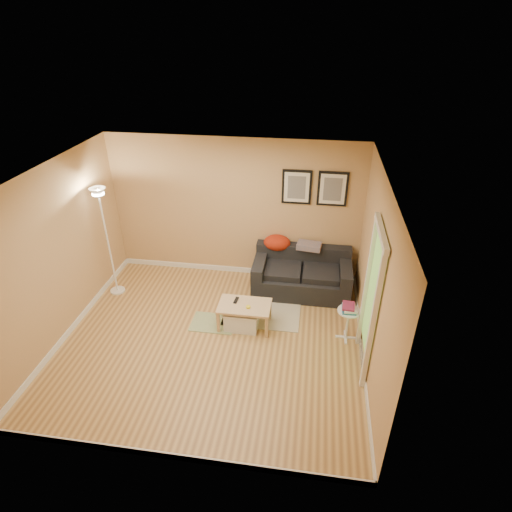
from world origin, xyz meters
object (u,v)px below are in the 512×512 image
at_px(sofa, 302,273).
at_px(coffee_table, 245,315).
at_px(side_table, 347,324).
at_px(book_stack, 349,308).
at_px(storage_bin, 242,319).
at_px(floor_lamp, 109,246).

xyz_separation_m(sofa, coffee_table, (-0.84, -1.12, -0.17)).
xyz_separation_m(sofa, side_table, (0.75, -1.18, -0.11)).
bearing_deg(sofa, book_stack, -57.42).
xyz_separation_m(side_table, book_stack, (-0.01, 0.01, 0.31)).
distance_m(sofa, side_table, 1.40).
bearing_deg(sofa, storage_bin, -127.25).
xyz_separation_m(coffee_table, storage_bin, (-0.04, -0.04, -0.04)).
bearing_deg(floor_lamp, book_stack, -9.31).
height_order(storage_bin, book_stack, book_stack).
bearing_deg(storage_bin, side_table, -0.92).
bearing_deg(coffee_table, sofa, 48.87).
distance_m(side_table, book_stack, 0.31).
xyz_separation_m(sofa, storage_bin, (-0.88, -1.15, -0.21)).
bearing_deg(floor_lamp, storage_bin, -15.11).
bearing_deg(storage_bin, sofa, 52.75).
height_order(side_table, book_stack, book_stack).
distance_m(sofa, coffee_table, 1.41).
distance_m(coffee_table, storage_bin, 0.07).
xyz_separation_m(storage_bin, book_stack, (1.62, -0.01, 0.41)).
relative_size(sofa, book_stack, 6.40).
distance_m(storage_bin, side_table, 1.63).
bearing_deg(side_table, floor_lamp, 170.51).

